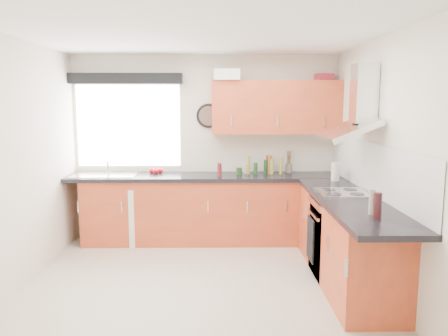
{
  "coord_description": "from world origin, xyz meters",
  "views": [
    {
      "loc": [
        0.19,
        -4.22,
        1.85
      ],
      "look_at": [
        0.25,
        0.85,
        1.1
      ],
      "focal_mm": 35.0,
      "sensor_mm": 36.0,
      "label": 1
    }
  ],
  "objects_px": {
    "oven": "(341,237)",
    "upper_cabinets": "(276,107)",
    "extractor_hood": "(355,111)",
    "washing_machine": "(146,214)"
  },
  "relations": [
    {
      "from": "oven",
      "to": "upper_cabinets",
      "type": "distance_m",
      "value": 1.99
    },
    {
      "from": "extractor_hood",
      "to": "upper_cabinets",
      "type": "height_order",
      "value": "upper_cabinets"
    },
    {
      "from": "upper_cabinets",
      "to": "washing_machine",
      "type": "bearing_deg",
      "value": -176.57
    },
    {
      "from": "oven",
      "to": "extractor_hood",
      "type": "distance_m",
      "value": 1.35
    },
    {
      "from": "oven",
      "to": "upper_cabinets",
      "type": "relative_size",
      "value": 0.5
    },
    {
      "from": "extractor_hood",
      "to": "washing_machine",
      "type": "relative_size",
      "value": 1.02
    },
    {
      "from": "oven",
      "to": "upper_cabinets",
      "type": "height_order",
      "value": "upper_cabinets"
    },
    {
      "from": "oven",
      "to": "washing_machine",
      "type": "bearing_deg",
      "value": 152.07
    },
    {
      "from": "upper_cabinets",
      "to": "washing_machine",
      "type": "relative_size",
      "value": 2.23
    },
    {
      "from": "upper_cabinets",
      "to": "washing_machine",
      "type": "distance_m",
      "value": 2.26
    }
  ]
}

